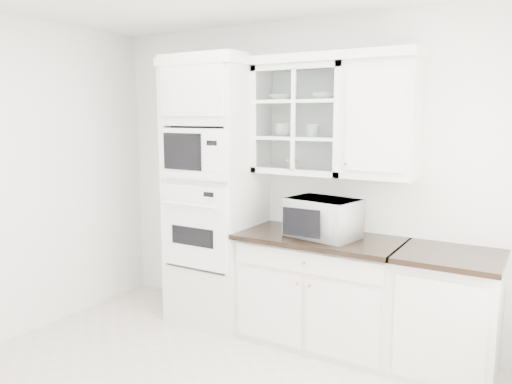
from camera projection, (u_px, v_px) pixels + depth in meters
The scene contains 12 objects.
room_shell at pixel (220, 132), 3.20m from camera, with size 4.00×3.50×2.70m.
oven_column at pixel (215, 192), 4.51m from camera, with size 0.76×0.68×2.40m.
base_cabinet_run at pixel (320, 289), 4.12m from camera, with size 1.32×0.67×0.92m.
extra_base_cabinet at pixel (447, 314), 3.62m from camera, with size 0.72×0.67×0.92m.
upper_cabinet_glass at pixel (302, 120), 4.16m from camera, with size 0.80×0.33×0.90m.
upper_cabinet_solid at pixel (382, 120), 3.82m from camera, with size 0.55×0.33×0.90m, color silver.
crown_molding at pixel (290, 61), 4.12m from camera, with size 2.14×0.38×0.07m, color silver.
countertop_microwave at pixel (324, 218), 3.99m from camera, with size 0.54×0.45×0.31m, color white.
bowl_a at pixel (282, 98), 4.21m from camera, with size 0.21×0.21×0.05m, color white.
bowl_b at pixel (324, 96), 4.01m from camera, with size 0.20×0.20×0.06m, color white.
cup_a at pixel (283, 130), 4.27m from camera, with size 0.14×0.14×0.11m, color white.
cup_b at pixel (312, 131), 4.11m from camera, with size 0.11×0.11×0.11m, color white.
Camera 1 is at (1.86, -2.22, 1.88)m, focal length 35.00 mm.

